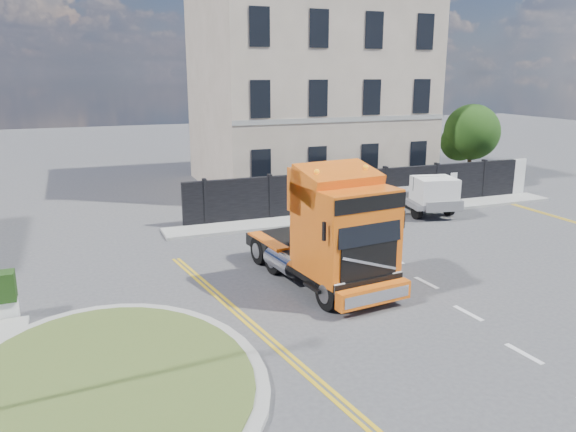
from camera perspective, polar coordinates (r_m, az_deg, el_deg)
name	(u,v)px	position (r m, az deg, el deg)	size (l,w,h in m)	color
ground	(338,291)	(17.49, 5.10, -7.62)	(120.00, 120.00, 0.00)	#424244
traffic_island	(108,382)	(13.16, -17.82, -15.73)	(6.80, 6.80, 0.17)	#999893
hoarding_fence	(377,189)	(27.83, 8.99, 2.72)	(18.80, 0.25, 2.00)	black
georgian_building	(307,86)	(33.73, 1.90, 13.06)	(12.30, 10.30, 12.80)	beige
tree	(469,135)	(34.49, 17.89, 7.88)	(3.20, 3.20, 4.80)	#382619
pavement_far	(375,213)	(27.00, 8.86, 0.32)	(20.00, 1.60, 0.12)	#999893
truck	(334,236)	(17.21, 4.67, -2.01)	(3.06, 6.54, 3.78)	black
flatbed_pickup	(427,194)	(27.17, 13.95, 2.20)	(2.62, 4.77, 1.87)	slate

